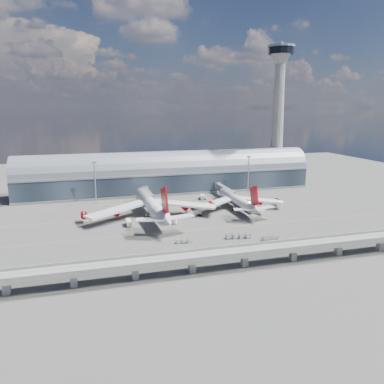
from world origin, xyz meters
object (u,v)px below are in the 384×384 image
object	(u,v)px
service_truck_2	(194,213)
service_truck_5	(219,202)
control_tower	(278,115)
service_truck_0	(129,223)
floodlight_mast_left	(95,182)
service_truck_4	(202,197)
service_truck_1	(171,221)
cargo_train_0	(238,236)
cargo_train_1	(184,241)
floodlight_mast_right	(248,174)
airliner_left	(152,205)
cargo_train_2	(271,237)
service_truck_3	(261,211)
airliner_right	(237,201)

from	to	relation	value
service_truck_2	service_truck_5	bearing A→B (deg)	-74.84
control_tower	service_truck_0	xyz separation A→B (m)	(-120.73, -77.41, -50.17)
control_tower	floodlight_mast_left	world-z (taller)	control_tower
floodlight_mast_left	service_truck_4	xyz separation A→B (m)	(65.56, -7.21, -12.16)
service_truck_1	service_truck_0	bearing A→B (deg)	109.22
cargo_train_0	cargo_train_1	bearing A→B (deg)	77.94
service_truck_4	service_truck_0	bearing A→B (deg)	-121.52
cargo_train_0	service_truck_4	bearing A→B (deg)	-14.78
floodlight_mast_right	airliner_left	world-z (taller)	floodlight_mast_right
floodlight_mast_left	cargo_train_2	distance (m)	113.87
control_tower	cargo_train_1	size ratio (longest dim) A/B	14.28
cargo_train_1	cargo_train_2	xyz separation A→B (m)	(37.95, -6.17, 0.15)
airliner_left	service_truck_3	size ratio (longest dim) A/B	12.52
control_tower	cargo_train_2	xyz separation A→B (m)	(-62.46, -114.86, -50.66)
service_truck_4	cargo_train_1	xyz separation A→B (m)	(-30.97, -73.49, -0.64)
control_tower	cargo_train_2	size ratio (longest dim) A/B	12.03
airliner_right	service_truck_4	xyz separation A→B (m)	(-12.22, 28.24, -3.39)
floodlight_mast_right	service_truck_5	size ratio (longest dim) A/B	4.52
service_truck_0	service_truck_3	xyz separation A→B (m)	(72.15, 1.27, 0.03)
floodlight_mast_left	cargo_train_1	distance (m)	88.72
service_truck_1	service_truck_2	world-z (taller)	service_truck_2
service_truck_2	cargo_train_0	world-z (taller)	service_truck_2
service_truck_1	service_truck_5	world-z (taller)	service_truck_1
floodlight_mast_right	service_truck_5	bearing A→B (deg)	-142.81
airliner_right	service_truck_1	distance (m)	46.18
service_truck_0	floodlight_mast_left	bearing A→B (deg)	105.78
airliner_right	cargo_train_2	size ratio (longest dim) A/B	6.88
airliner_right	cargo_train_0	bearing A→B (deg)	-112.34
cargo_train_2	floodlight_mast_left	bearing A→B (deg)	47.97
cargo_train_1	service_truck_2	bearing A→B (deg)	-30.26
floodlight_mast_right	airliner_left	xyz separation A→B (m)	(-72.18, -38.91, -6.98)
cargo_train_0	cargo_train_2	world-z (taller)	cargo_train_0
floodlight_mast_left	cargo_train_1	size ratio (longest dim) A/B	3.56
airliner_right	service_truck_3	distance (m)	15.71
airliner_left	service_truck_0	bearing A→B (deg)	-144.81
control_tower	cargo_train_1	xyz separation A→B (m)	(-100.42, -108.70, -50.81)
floodlight_mast_left	service_truck_1	xyz separation A→B (m)	(35.13, -52.84, -12.10)
service_truck_0	service_truck_3	world-z (taller)	service_truck_3
airliner_right	cargo_train_2	world-z (taller)	airliner_right
service_truck_2	service_truck_4	size ratio (longest dim) A/B	1.58
service_truck_4	service_truck_5	xyz separation A→B (m)	(6.33, -14.12, -0.16)
service_truck_4	control_tower	bearing A→B (deg)	45.92
control_tower	cargo_train_0	size ratio (longest dim) A/B	8.94
airliner_right	service_truck_5	bearing A→B (deg)	112.17
control_tower	service_truck_3	xyz separation A→B (m)	(-48.58, -76.13, -50.14)
service_truck_0	cargo_train_1	distance (m)	37.31
floodlight_mast_right	service_truck_2	distance (m)	65.84
airliner_right	cargo_train_1	size ratio (longest dim) A/B	8.17
floodlight_mast_left	cargo_train_2	size ratio (longest dim) A/B	3.00
airliner_left	service_truck_0	xyz separation A→B (m)	(-13.54, -10.49, -5.19)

